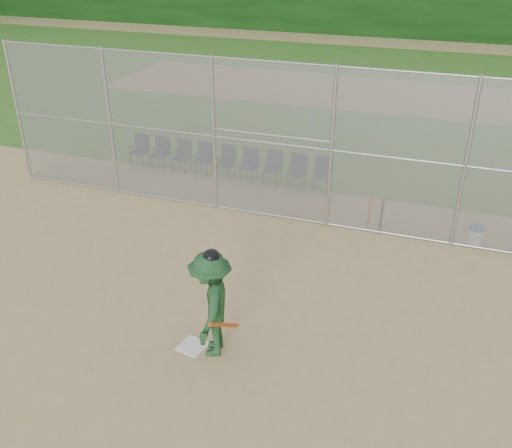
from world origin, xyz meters
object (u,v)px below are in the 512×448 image
(batter_at_plate, at_px, (211,304))
(water_cooler, at_px, (475,236))
(home_plate, at_px, (193,346))
(chair_0, at_px, (139,151))

(batter_at_plate, bearing_deg, water_cooler, 52.02)
(batter_at_plate, relative_size, water_cooler, 4.50)
(home_plate, distance_m, chair_0, 9.04)
(water_cooler, bearing_deg, chair_0, 169.85)
(batter_at_plate, distance_m, chair_0, 9.24)
(batter_at_plate, distance_m, water_cooler, 7.07)
(batter_at_plate, height_order, chair_0, batter_at_plate)
(water_cooler, bearing_deg, batter_at_plate, -127.98)
(chair_0, bearing_deg, water_cooler, -10.15)
(home_plate, xyz_separation_m, batter_at_plate, (0.38, 0.03, 0.99))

